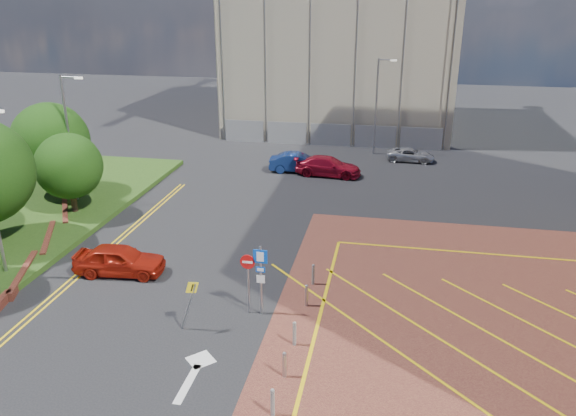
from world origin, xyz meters
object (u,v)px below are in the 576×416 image
(tree_d, at_px, (51,141))
(lamp_left_far, at_px, (70,134))
(sign_cluster, at_px, (256,273))
(car_blue_back, at_px, (298,162))
(tree_c, at_px, (69,166))
(car_red_left, at_px, (120,260))
(warning_sign, at_px, (190,300))
(car_silver_back, at_px, (411,155))
(car_red_back, at_px, (328,166))
(lamp_back, at_px, (377,103))

(tree_d, relative_size, lamp_left_far, 0.76)
(lamp_left_far, bearing_deg, sign_cluster, -36.82)
(car_blue_back, bearing_deg, sign_cluster, 178.48)
(tree_d, height_order, car_blue_back, tree_d)
(tree_c, height_order, car_red_left, tree_c)
(tree_d, relative_size, warning_sign, 2.71)
(car_blue_back, xyz_separation_m, car_silver_back, (8.58, 4.59, -0.19))
(car_red_back, distance_m, car_silver_back, 8.03)
(sign_cluster, distance_m, car_red_back, 20.18)
(tree_d, relative_size, car_red_back, 1.23)
(car_red_left, distance_m, car_red_back, 19.53)
(lamp_left_far, bearing_deg, car_red_left, -50.08)
(tree_d, xyz_separation_m, car_red_back, (17.40, 8.12, -3.15))
(tree_d, height_order, lamp_left_far, lamp_left_far)
(car_red_left, relative_size, car_blue_back, 1.00)
(sign_cluster, relative_size, warning_sign, 1.43)
(car_silver_back, bearing_deg, tree_c, 131.02)
(car_red_left, xyz_separation_m, car_blue_back, (5.68, 18.32, -0.02))
(tree_c, height_order, warning_sign, tree_c)
(warning_sign, xyz_separation_m, car_red_back, (2.92, 21.87, -0.71))
(lamp_left_far, relative_size, sign_cluster, 2.50)
(sign_cluster, bearing_deg, tree_c, 146.84)
(lamp_back, relative_size, car_silver_back, 2.08)
(car_red_left, bearing_deg, sign_cluster, -113.02)
(sign_cluster, bearing_deg, car_blue_back, 94.95)
(warning_sign, distance_m, car_red_back, 22.07)
(warning_sign, xyz_separation_m, car_silver_back, (9.10, 26.99, -0.89))
(tree_c, height_order, car_silver_back, tree_c)
(car_silver_back, bearing_deg, sign_cluster, 167.69)
(sign_cluster, relative_size, car_blue_back, 0.73)
(sign_cluster, bearing_deg, car_silver_back, 74.95)
(sign_cluster, distance_m, car_silver_back, 26.20)
(car_red_back, bearing_deg, car_blue_back, 82.24)
(car_silver_back, bearing_deg, car_blue_back, 120.87)
(lamp_left_far, distance_m, car_silver_back, 26.12)
(car_red_back, bearing_deg, lamp_left_far, 125.63)
(tree_d, xyz_separation_m, warning_sign, (14.48, -13.75, -2.44))
(tree_c, bearing_deg, tree_d, 135.00)
(tree_d, height_order, sign_cluster, tree_d)
(lamp_back, bearing_deg, car_red_left, -114.53)
(tree_d, relative_size, sign_cluster, 1.90)
(sign_cluster, relative_size, car_red_left, 0.73)
(lamp_back, bearing_deg, sign_cluster, -97.97)
(lamp_back, xyz_separation_m, sign_cluster, (-3.78, -27.02, -2.41))
(tree_c, distance_m, car_silver_back, 26.36)
(lamp_left_far, bearing_deg, tree_d, 154.32)
(tree_d, height_order, lamp_back, lamp_back)
(car_red_left, bearing_deg, car_silver_back, -37.43)
(tree_c, height_order, car_red_back, tree_c)
(lamp_back, height_order, sign_cluster, lamp_back)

